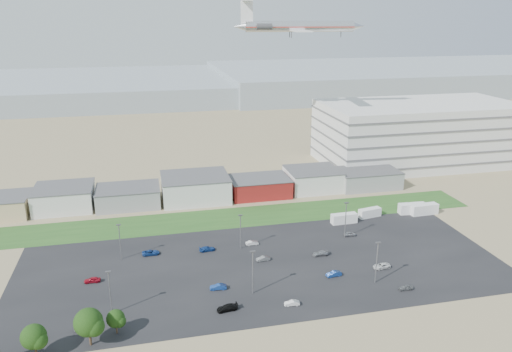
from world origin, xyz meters
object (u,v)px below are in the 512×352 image
object	(u,v)px
parked_car_6	(207,249)
parked_car_9	(151,253)
parked_car_4	(218,287)
parked_car_7	(263,259)
parked_car_8	(350,234)
parked_car_10	(86,326)
parked_car_11	(252,243)
parked_car_2	(406,287)
airliner	(300,26)
parked_car_12	(320,253)
parked_car_1	(334,274)
parked_car_5	(92,280)
parked_car_0	(382,266)
box_trailer_a	(344,218)
parked_car_3	(227,308)
parked_car_13	(292,303)

from	to	relation	value
parked_car_6	parked_car_9	bearing A→B (deg)	80.11
parked_car_4	parked_car_7	size ratio (longest dim) A/B	1.08
parked_car_4	parked_car_8	distance (m)	45.34
parked_car_10	parked_car_11	distance (m)	50.27
parked_car_9	parked_car_2	bearing A→B (deg)	-119.82
airliner	parked_car_12	world-z (taller)	airliner
parked_car_1	parked_car_11	size ratio (longest dim) A/B	1.10
parked_car_12	parked_car_11	bearing A→B (deg)	-121.16
parked_car_2	parked_car_10	xyz separation A→B (m)	(-69.54, 0.64, 0.08)
parked_car_1	parked_car_2	distance (m)	16.64
parked_car_11	parked_car_9	bearing A→B (deg)	86.56
parked_car_6	parked_car_8	size ratio (longest dim) A/B	1.18
airliner	parked_car_8	bearing A→B (deg)	-85.18
airliner	parked_car_10	size ratio (longest dim) A/B	10.72
airliner	parked_car_4	distance (m)	106.65
parked_car_1	parked_car_4	xyz separation A→B (m)	(-27.84, 0.29, 0.00)
parked_car_4	parked_car_5	world-z (taller)	parked_car_5
parked_car_0	parked_car_6	distance (m)	44.89
box_trailer_a	parked_car_9	xyz separation A→B (m)	(-57.07, -8.22, -0.84)
parked_car_2	parked_car_5	bearing A→B (deg)	-103.66
parked_car_10	parked_car_12	world-z (taller)	parked_car_10
parked_car_3	parked_car_10	xyz separation A→B (m)	(-28.55, -0.23, -0.00)
parked_car_5	parked_car_7	distance (m)	41.45
airliner	parked_car_9	bearing A→B (deg)	-126.71
parked_car_1	parked_car_8	xyz separation A→B (m)	(12.83, 20.35, -0.02)
parked_car_9	parked_car_13	xyz separation A→B (m)	(28.95, -30.94, -0.08)
parked_car_4	parked_car_12	distance (m)	30.37
parked_car_0	parked_car_10	world-z (taller)	parked_car_10
parked_car_9	box_trailer_a	bearing A→B (deg)	-82.98
parked_car_6	parked_car_9	distance (m)	14.65
box_trailer_a	parked_car_6	world-z (taller)	box_trailer_a
parked_car_2	parked_car_8	size ratio (longest dim) A/B	0.94
parked_car_11	parked_car_13	size ratio (longest dim) A/B	1.04
parked_car_10	parked_car_8	bearing A→B (deg)	-70.99
parked_car_3	parked_car_11	size ratio (longest dim) A/B	1.31
parked_car_0	parked_car_4	xyz separation A→B (m)	(-40.80, -0.81, 0.02)
parked_car_10	parked_car_1	bearing A→B (deg)	-85.05
parked_car_11	parked_car_4	bearing A→B (deg)	145.82
box_trailer_a	parked_car_9	world-z (taller)	box_trailer_a
parked_car_4	parked_car_3	bearing A→B (deg)	9.18
parked_car_4	parked_car_9	bearing A→B (deg)	-139.92
parked_car_4	parked_car_9	world-z (taller)	parked_car_4
parked_car_1	parked_car_5	world-z (taller)	parked_car_5
parked_car_8	parked_car_13	size ratio (longest dim) A/B	1.07
parked_car_1	parked_car_2	size ratio (longest dim) A/B	1.14
parked_car_3	parked_car_13	bearing A→B (deg)	78.69
parked_car_4	parked_car_5	distance (m)	29.81
parked_car_11	parked_car_12	bearing A→B (deg)	-125.44
box_trailer_a	parked_car_12	distance (m)	23.31
parked_car_2	parked_car_12	size ratio (longest dim) A/B	0.80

